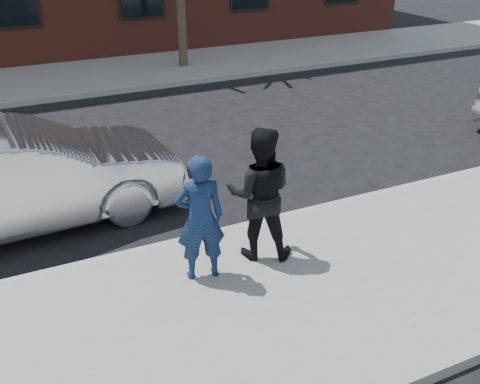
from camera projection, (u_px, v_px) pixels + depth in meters
ground at (148, 333)px, 6.43m from camera, size 100.00×100.00×0.00m
near_sidewalk at (154, 341)px, 6.20m from camera, size 50.00×3.50×0.15m
near_curb at (114, 260)px, 7.65m from camera, size 50.00×0.10×0.15m
far_sidewalk at (27, 83)px, 15.49m from camera, size 50.00×3.50×0.15m
far_curb at (36, 101)px, 14.03m from camera, size 50.00×0.10×0.15m
silver_sedan at (19, 178)px, 8.30m from camera, size 4.93×1.93×1.60m
man_hoodie at (200, 218)px, 6.83m from camera, size 0.67×0.54×1.67m
man_peacoat at (260, 194)px, 7.25m from camera, size 1.10×1.01×1.82m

